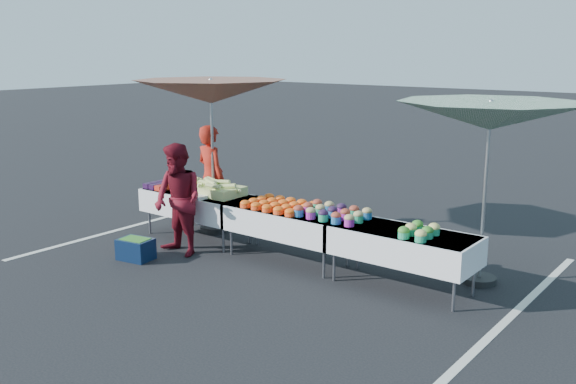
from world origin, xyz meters
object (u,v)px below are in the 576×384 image
Objects in this scene: table_left at (198,203)px; customer at (178,200)px; umbrella_right at (490,117)px; storage_bin at (136,249)px; table_center at (288,221)px; umbrella_left at (211,93)px; table_right at (403,244)px; vendor at (211,178)px.

customer reaches higher than table_left.
table_left is 0.70× the size of umbrella_right.
storage_bin is at bearing -153.78° from umbrella_right.
table_center is at bearing -162.26° from umbrella_right.
umbrella_left is 4.94× the size of storage_bin.
table_right is (3.60, 0.00, 0.00)m from table_left.
table_right is at bearing 10.35° from storage_bin.
umbrella_right reaches higher than table_center.
storage_bin is (0.14, -1.75, -2.11)m from umbrella_left.
vendor reaches higher than table_center.
table_right is 3.88m from vendor.
umbrella_left is (0.14, -0.09, 1.40)m from vendor.
vendor is at bearing -176.84° from umbrella_right.
table_center is 0.70× the size of umbrella_right.
vendor reaches higher than storage_bin.
storage_bin is (0.28, -1.85, -0.71)m from vendor.
umbrella_right reaches higher than vendor.
umbrella_right is (4.39, 0.34, -0.13)m from umbrella_left.
storage_bin is (-0.33, -0.55, -0.66)m from customer.
vendor reaches higher than customer.
table_left is at bearing 82.32° from storage_bin.
table_center and table_right have the same top height.
customer is at bearing 49.04° from storage_bin.
table_left is 1.80m from table_center.
table_center is 1.00× the size of table_right.
vendor is at bearing 112.70° from table_left.
umbrella_right reaches higher than table_left.
table_left is 1.00× the size of table_right.
vendor reaches higher than table_left.
table_right is at bearing -7.05° from umbrella_left.
vendor is (-2.03, 0.55, 0.29)m from table_center.
umbrella_left reaches higher than vendor.
table_right is 1.88m from umbrella_right.
umbrella_right is (4.30, 0.80, 1.55)m from table_left.
umbrella_left is (-1.89, 0.46, 1.69)m from table_center.
table_center is at bearing 0.00° from table_left.
vendor is 3.32× the size of storage_bin.
table_center is at bearing 33.87° from customer.
table_left is at bearing 122.76° from customer.
customer is (-3.22, -0.75, 0.24)m from table_right.
vendor is 0.66× the size of umbrella_right.
umbrella_right is (4.53, 0.25, 1.27)m from vendor.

